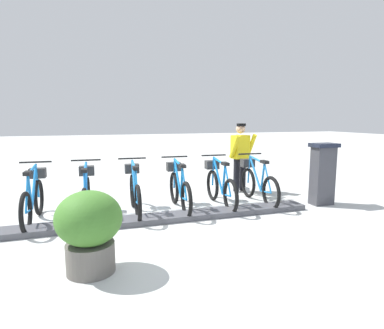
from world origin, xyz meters
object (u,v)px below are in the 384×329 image
bike_docked_2 (179,188)px  payment_kiosk (323,173)px  bike_docked_1 (220,185)px  planter_bush (89,227)px  bike_docked_5 (33,198)px  worker_near_rack (240,155)px  bike_docked_0 (257,182)px  bike_docked_4 (86,194)px  bike_docked_3 (135,191)px

bike_docked_2 → payment_kiosk: bearing=-101.1°
payment_kiosk → bike_docked_2: size_ratio=0.74×
bike_docked_1 → planter_bush: bike_docked_1 is taller
bike_docked_5 → worker_near_rack: bearing=-77.0°
bike_docked_0 → bike_docked_5: size_ratio=1.00×
bike_docked_2 → worker_near_rack: size_ratio=1.04×
bike_docked_1 → bike_docked_2: (0.00, 0.87, 0.00)m
bike_docked_4 → planter_bush: bearing=-179.1°
bike_docked_5 → planter_bush: (-2.21, -0.90, 0.11)m
bike_docked_0 → bike_docked_2: 1.73m
bike_docked_0 → worker_near_rack: 1.13m
bike_docked_1 → bike_docked_3: bearing=90.0°
bike_docked_2 → bike_docked_3: bearing=90.0°
payment_kiosk → bike_docked_4: payment_kiosk is taller
bike_docked_3 → worker_near_rack: size_ratio=1.04×
bike_docked_2 → worker_near_rack: bearing=-60.9°
bike_docked_4 → bike_docked_3: bearing=-90.0°
payment_kiosk → worker_near_rack: (1.59, 1.09, 0.24)m
bike_docked_5 → worker_near_rack: worker_near_rack is taller
bike_docked_1 → planter_bush: size_ratio=1.77×
bike_docked_0 → planter_bush: 4.09m
bike_docked_1 → worker_near_rack: 1.49m
payment_kiosk → planter_bush: payment_kiosk is taller
bike_docked_0 → bike_docked_1: (0.00, 0.87, 0.00)m
payment_kiosk → bike_docked_5: (0.57, 5.53, -0.24)m
payment_kiosk → bike_docked_2: 2.99m
bike_docked_1 → worker_near_rack: bearing=-43.4°
payment_kiosk → bike_docked_0: (0.57, 1.19, -0.24)m
payment_kiosk → bike_docked_5: bearing=84.1°
bike_docked_0 → worker_near_rack: size_ratio=1.04×
planter_bush → bike_docked_0: bearing=-57.2°
bike_docked_0 → bike_docked_3: size_ratio=1.00×
worker_near_rack → planter_bush: 4.80m
payment_kiosk → bike_docked_5: size_ratio=0.74×
bike_docked_3 → payment_kiosk: bearing=-98.6°
bike_docked_3 → bike_docked_4: same height
bike_docked_3 → bike_docked_5: size_ratio=1.00×
bike_docked_3 → planter_bush: size_ratio=1.77×
bike_docked_5 → worker_near_rack: size_ratio=1.04×
bike_docked_4 → planter_bush: 2.22m
bike_docked_1 → worker_near_rack: worker_near_rack is taller
worker_near_rack → planter_bush: bearing=132.5°
worker_near_rack → bike_docked_0: bearing=174.5°
bike_docked_0 → bike_docked_5: 4.34m
bike_docked_4 → payment_kiosk: bearing=-97.0°
worker_near_rack → bike_docked_3: bearing=110.7°
bike_docked_2 → bike_docked_4: size_ratio=1.00×
bike_docked_1 → planter_bush: bearing=130.8°
bike_docked_1 → bike_docked_4: 2.60m
bike_docked_5 → bike_docked_0: bearing=-90.0°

